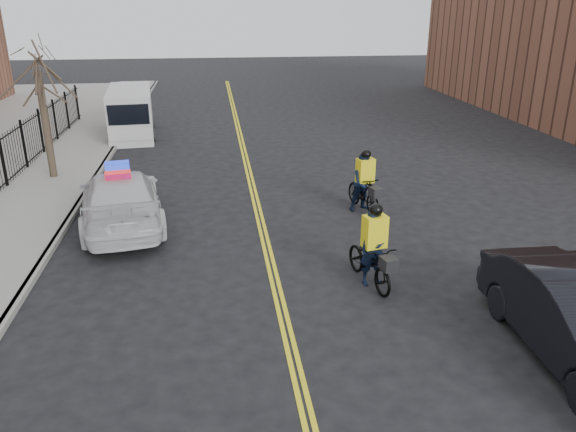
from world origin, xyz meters
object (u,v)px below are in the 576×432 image
(cargo_van, at_px, (131,114))
(cyclist_far, at_px, (365,187))
(cyclist_near, at_px, (373,256))
(police_cruiser, at_px, (121,199))

(cargo_van, bearing_deg, cyclist_far, -59.38)
(cyclist_near, distance_m, cyclist_far, 5.20)
(cyclist_far, bearing_deg, cyclist_near, -116.73)
(cyclist_far, bearing_deg, police_cruiser, 167.65)
(cyclist_near, height_order, cyclist_far, cyclist_near)
(cyclist_near, xyz_separation_m, cyclist_far, (1.13, 5.08, 0.09))
(cargo_van, bearing_deg, police_cruiser, -90.07)
(cyclist_near, bearing_deg, police_cruiser, 131.86)
(police_cruiser, bearing_deg, cyclist_far, 172.31)
(police_cruiser, bearing_deg, cargo_van, -94.05)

